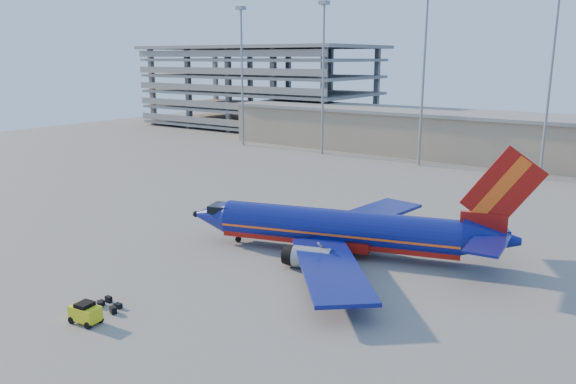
% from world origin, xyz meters
% --- Properties ---
extents(ground, '(220.00, 220.00, 0.00)m').
position_xyz_m(ground, '(0.00, 0.00, 0.00)').
color(ground, slate).
rests_on(ground, ground).
extents(terminal_building, '(122.00, 16.00, 8.50)m').
position_xyz_m(terminal_building, '(10.00, 58.00, 4.32)').
color(terminal_building, gray).
rests_on(terminal_building, ground).
extents(parking_garage, '(62.00, 32.00, 21.40)m').
position_xyz_m(parking_garage, '(-62.00, 74.05, 11.73)').
color(parking_garage, slate).
rests_on(parking_garage, ground).
extents(light_mast_row, '(101.60, 1.60, 28.65)m').
position_xyz_m(light_mast_row, '(5.00, 46.00, 17.55)').
color(light_mast_row, gray).
rests_on(light_mast_row, ground).
extents(aircraft_main, '(32.49, 30.78, 11.30)m').
position_xyz_m(aircraft_main, '(7.21, -1.60, 2.41)').
color(aircraft_main, navy).
rests_on(aircraft_main, ground).
extents(baggage_tug, '(2.33, 1.56, 1.58)m').
position_xyz_m(baggage_tug, '(-0.77, -24.98, 0.82)').
color(baggage_tug, yellow).
rests_on(baggage_tug, ground).
extents(luggage_pile, '(2.54, 1.49, 0.52)m').
position_xyz_m(luggage_pile, '(-1.59, -22.42, 0.22)').
color(luggage_pile, black).
rests_on(luggage_pile, ground).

